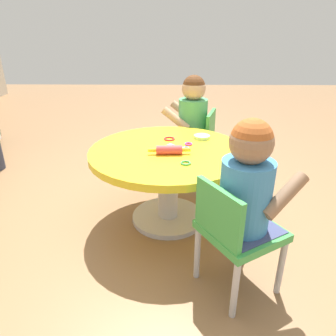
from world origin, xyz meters
TOP-DOWN VIEW (x-y plane):
  - ground_plane at (0.00, 0.00)m, footprint 10.00×10.00m
  - craft_table at (0.00, 0.00)m, footprint 0.89×0.89m
  - child_chair_left at (-0.56, -0.29)m, footprint 0.41×0.41m
  - seated_child_left at (-0.53, -0.33)m, footprint 0.41×0.43m
  - child_chair_right at (0.59, -0.21)m, footprint 0.37×0.37m
  - seated_child_right at (0.60, -0.17)m, footprint 0.35×0.41m
  - rolling_pin at (-0.07, -0.01)m, footprint 0.06×0.23m
  - craft_scissors at (0.02, -0.07)m, footprint 0.12×0.14m
  - playdough_blob_0 at (0.19, -0.21)m, footprint 0.10×0.10m
  - cookie_cutter_0 at (0.17, -0.01)m, footprint 0.07×0.07m
  - cookie_cutter_1 at (-0.20, -0.09)m, footprint 0.05×0.05m
  - cookie_cutter_2 at (0.08, -0.12)m, footprint 0.05×0.05m

SIDE VIEW (x-z plane):
  - ground_plane at x=0.00m, z-range 0.00..0.00m
  - child_chair_left at x=-0.56m, z-range 0.04..0.57m
  - child_chair_right at x=0.59m, z-range 0.04..0.57m
  - craft_table at x=0.00m, z-range 0.12..0.59m
  - craft_scissors at x=0.02m, z-range 0.46..0.47m
  - cookie_cutter_0 at x=0.17m, z-range 0.46..0.47m
  - cookie_cutter_1 at x=-0.20m, z-range 0.46..0.47m
  - cookie_cutter_2 at x=0.08m, z-range 0.46..0.47m
  - playdough_blob_0 at x=0.19m, z-range 0.46..0.48m
  - rolling_pin at x=-0.07m, z-range 0.46..0.51m
  - seated_child_left at x=-0.53m, z-range 0.28..0.79m
  - seated_child_right at x=0.60m, z-range 0.28..0.79m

